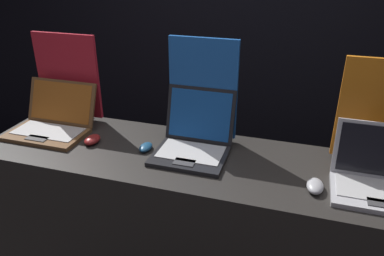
# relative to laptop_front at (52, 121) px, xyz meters

# --- Properties ---
(wall_back) EXTENTS (8.00, 0.05, 2.80)m
(wall_back) POSITION_rel_laptop_front_xyz_m (0.78, 1.43, 0.36)
(wall_back) COLOR black
(wall_back) RESTS_ON ground_plane
(display_counter) EXTENTS (2.05, 0.57, 0.99)m
(display_counter) POSITION_rel_laptop_front_xyz_m (0.78, -0.05, -0.55)
(display_counter) COLOR #282623
(display_counter) RESTS_ON ground_plane
(laptop_front) EXTENTS (0.40, 0.33, 0.24)m
(laptop_front) POSITION_rel_laptop_front_xyz_m (0.00, 0.00, 0.00)
(laptop_front) COLOR brown
(laptop_front) RESTS_ON display_counter
(mouse_front) EXTENTS (0.07, 0.10, 0.04)m
(mouse_front) POSITION_rel_laptop_front_xyz_m (0.27, -0.06, -0.04)
(mouse_front) COLOR maroon
(mouse_front) RESTS_ON display_counter
(promo_stand_front) EXTENTS (0.37, 0.07, 0.48)m
(promo_stand_front) POSITION_rel_laptop_front_xyz_m (0.00, 0.19, 0.17)
(promo_stand_front) COLOR black
(promo_stand_front) RESTS_ON display_counter
(laptop_middle) EXTENTS (0.34, 0.35, 0.28)m
(laptop_middle) POSITION_rel_laptop_front_xyz_m (0.78, 0.01, 0.01)
(laptop_middle) COLOR black
(laptop_middle) RESTS_ON display_counter
(mouse_middle) EXTENTS (0.06, 0.09, 0.03)m
(mouse_middle) POSITION_rel_laptop_front_xyz_m (0.55, -0.05, -0.04)
(mouse_middle) COLOR navy
(mouse_middle) RESTS_ON display_counter
(promo_stand_middle) EXTENTS (0.34, 0.07, 0.51)m
(promo_stand_middle) POSITION_rel_laptop_front_xyz_m (0.78, 0.16, 0.19)
(promo_stand_middle) COLOR black
(promo_stand_middle) RESTS_ON display_counter
(laptop_back) EXTENTS (0.36, 0.28, 0.25)m
(laptop_back) POSITION_rel_laptop_front_xyz_m (1.58, -0.08, 0.00)
(laptop_back) COLOR #B7B7BC
(laptop_back) RESTS_ON display_counter
(mouse_back) EXTENTS (0.07, 0.11, 0.04)m
(mouse_back) POSITION_rel_laptop_front_xyz_m (1.34, -0.15, -0.04)
(mouse_back) COLOR #B2B2B7
(mouse_back) RESTS_ON display_counter
(promo_stand_back) EXTENTS (0.36, 0.07, 0.48)m
(promo_stand_back) POSITION_rel_laptop_front_xyz_m (1.58, 0.14, 0.17)
(promo_stand_back) COLOR black
(promo_stand_back) RESTS_ON display_counter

